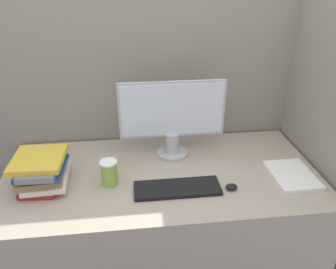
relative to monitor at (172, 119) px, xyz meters
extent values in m
cube|color=gray|center=(-0.08, 0.26, -0.13)|extent=(2.05, 0.04, 1.70)
cube|color=gray|center=(0.78, -0.15, -0.13)|extent=(0.04, 0.86, 1.70)
cube|color=tan|center=(-0.08, -0.18, -0.60)|extent=(1.65, 0.80, 0.76)
cylinder|color=#B7B7BC|center=(0.00, 0.00, -0.22)|extent=(0.18, 0.18, 0.02)
cylinder|color=#B7B7BC|center=(0.00, 0.00, -0.15)|extent=(0.07, 0.07, 0.11)
cube|color=#B7B7BC|center=(0.00, 0.00, 0.05)|extent=(0.58, 0.02, 0.32)
cube|color=silver|center=(0.00, -0.01, 0.05)|extent=(0.55, 0.01, 0.29)
cube|color=black|center=(-0.02, -0.34, -0.22)|extent=(0.42, 0.14, 0.02)
ellipsoid|color=black|center=(0.24, -0.37, -0.21)|extent=(0.06, 0.05, 0.03)
cylinder|color=#8CB247|center=(-0.35, -0.25, -0.16)|extent=(0.08, 0.08, 0.12)
cylinder|color=white|center=(-0.35, -0.25, -0.10)|extent=(0.09, 0.09, 0.01)
cube|color=maroon|center=(-0.68, -0.21, -0.21)|extent=(0.19, 0.27, 0.03)
cube|color=silver|center=(-0.65, -0.22, -0.19)|extent=(0.22, 0.27, 0.03)
cube|color=olive|center=(-0.67, -0.23, -0.16)|extent=(0.23, 0.24, 0.03)
cube|color=#264C8C|center=(-0.67, -0.22, -0.13)|extent=(0.22, 0.25, 0.02)
cube|color=slate|center=(-0.67, -0.23, -0.11)|extent=(0.18, 0.27, 0.03)
cube|color=gold|center=(-0.68, -0.22, -0.08)|extent=(0.25, 0.25, 0.03)
cube|color=white|center=(0.59, -0.30, -0.22)|extent=(0.21, 0.28, 0.02)
camera|label=1|loc=(-0.22, -1.62, 0.75)|focal=35.00mm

